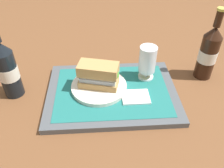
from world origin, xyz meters
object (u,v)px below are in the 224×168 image
Objects in this scene: beer_glass at (147,61)px; second_bottle at (7,69)px; sandwich at (99,75)px; plate at (99,86)px; beer_bottle at (209,52)px.

second_bottle reaches higher than beer_glass.
beer_glass is at bearing 31.20° from sandwich.
sandwich is (0.00, -0.00, 0.05)m from plate.
second_bottle is (-0.29, 0.02, 0.08)m from plate.
plate is at bearing -3.11° from second_bottle.
beer_bottle is at bearing 4.81° from second_bottle.
beer_bottle is at bearing 5.75° from beer_glass.
sandwich is 0.30m from second_bottle.
second_bottle is (-0.46, -0.04, 0.01)m from beer_glass.
beer_bottle is at bearing 10.60° from plate.
plate is 0.19m from beer_glass.
second_bottle is at bearing 176.89° from plate.
sandwich is at bearing -169.20° from beer_bottle.
beer_glass is at bearing 4.35° from second_bottle.
sandwich is 0.18m from beer_glass.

